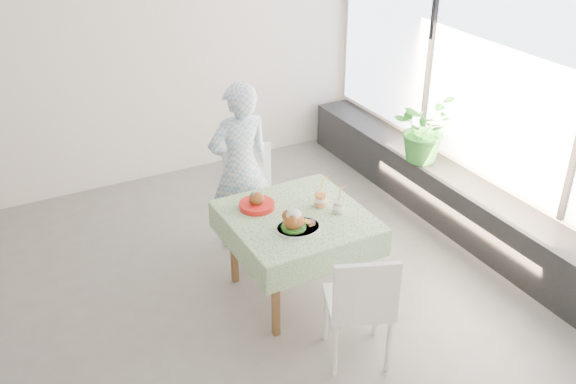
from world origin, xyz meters
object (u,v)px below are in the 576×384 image
diner (240,168)px  chair_far (257,221)px  cafe_table (297,245)px  chair_near (357,324)px  potted_plant (423,128)px  main_dish (296,223)px  juice_cup_orange (320,198)px

diner → chair_far: bearing=117.5°
cafe_table → chair_near: size_ratio=1.12×
chair_far → potted_plant: 1.88m
cafe_table → main_dish: main_dish is taller
potted_plant → juice_cup_orange: bearing=-156.1°
cafe_table → diner: (-0.08, 0.89, 0.32)m
chair_near → main_dish: bearing=101.1°
chair_far → juice_cup_orange: bearing=-71.6°
main_dish → potted_plant: size_ratio=0.50×
chair_near → potted_plant: bearing=41.7°
chair_far → chair_near: 1.58m
diner → potted_plant: bearing=176.5°
chair_far → main_dish: size_ratio=2.80×
diner → juice_cup_orange: bearing=111.3°
cafe_table → chair_far: chair_far is taller
chair_near → main_dish: size_ratio=2.73×
chair_far → main_dish: chair_far is taller
chair_near → juice_cup_orange: 1.05m
cafe_table → chair_near: 0.87m
cafe_table → diner: 0.94m
main_dish → chair_far: bearing=83.2°
chair_far → main_dish: 1.05m
juice_cup_orange → potted_plant: bearing=23.9°
diner → juice_cup_orange: diner is taller
cafe_table → chair_near: (0.02, -0.85, -0.18)m
juice_cup_orange → potted_plant: potted_plant is taller
potted_plant → chair_near: bearing=-138.3°
chair_far → chair_near: size_ratio=1.02×
cafe_table → main_dish: bearing=-120.5°
chair_near → potted_plant: size_ratio=1.38×
chair_far → juice_cup_orange: juice_cup_orange is taller
cafe_table → chair_far: bearing=89.9°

